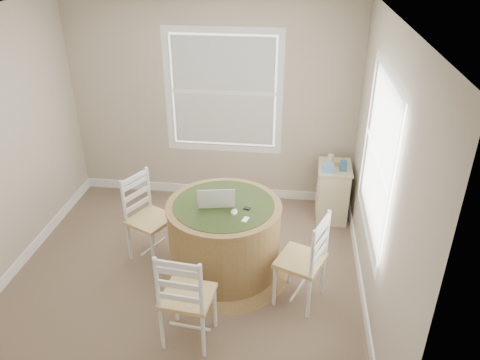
# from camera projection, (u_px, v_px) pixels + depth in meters

# --- Properties ---
(room) EXTENTS (3.64, 3.64, 2.64)m
(room) POSITION_uv_depth(u_px,v_px,m) (199.00, 160.00, 4.36)
(room) COLOR #755D4A
(room) RESTS_ON ground
(round_table) EXTENTS (1.32, 1.32, 0.82)m
(round_table) POSITION_uv_depth(u_px,v_px,m) (224.00, 236.00, 4.75)
(round_table) COLOR olive
(round_table) RESTS_ON ground
(chair_left) EXTENTS (0.55, 0.55, 0.95)m
(chair_left) POSITION_uv_depth(u_px,v_px,m) (151.00, 219.00, 4.98)
(chair_left) COLOR white
(chair_left) RESTS_ON ground
(chair_near) EXTENTS (0.46, 0.44, 0.95)m
(chair_near) POSITION_uv_depth(u_px,v_px,m) (187.00, 296.00, 3.94)
(chair_near) COLOR white
(chair_near) RESTS_ON ground
(chair_right) EXTENTS (0.53, 0.54, 0.95)m
(chair_right) POSITION_uv_depth(u_px,v_px,m) (300.00, 260.00, 4.37)
(chair_right) COLOR white
(chair_right) RESTS_ON ground
(laptop) EXTENTS (0.41, 0.37, 0.25)m
(laptop) POSITION_uv_depth(u_px,v_px,m) (216.00, 201.00, 4.57)
(laptop) COLOR white
(laptop) RESTS_ON round_table
(mouse) EXTENTS (0.09, 0.12, 0.04)m
(mouse) POSITION_uv_depth(u_px,v_px,m) (234.00, 212.00, 4.44)
(mouse) COLOR white
(mouse) RESTS_ON round_table
(phone) EXTENTS (0.07, 0.10, 0.02)m
(phone) POSITION_uv_depth(u_px,v_px,m) (245.00, 220.00, 4.34)
(phone) COLOR #B7BABF
(phone) RESTS_ON round_table
(keys) EXTENTS (0.07, 0.07, 0.02)m
(keys) POSITION_uv_depth(u_px,v_px,m) (247.00, 209.00, 4.50)
(keys) COLOR black
(keys) RESTS_ON round_table
(corner_chest) EXTENTS (0.40, 0.53, 0.70)m
(corner_chest) POSITION_uv_depth(u_px,v_px,m) (332.00, 192.00, 5.76)
(corner_chest) COLOR beige
(corner_chest) RESTS_ON ground
(tissue_box) EXTENTS (0.12, 0.12, 0.10)m
(tissue_box) POSITION_uv_depth(u_px,v_px,m) (329.00, 167.00, 5.47)
(tissue_box) COLOR #608FDD
(tissue_box) RESTS_ON corner_chest
(box_yellow) EXTENTS (0.15, 0.10, 0.06)m
(box_yellow) POSITION_uv_depth(u_px,v_px,m) (339.00, 163.00, 5.61)
(box_yellow) COLOR gold
(box_yellow) RESTS_ON corner_chest
(box_blue) EXTENTS (0.08, 0.08, 0.12)m
(box_blue) POSITION_uv_depth(u_px,v_px,m) (343.00, 165.00, 5.49)
(box_blue) COLOR #2D5E87
(box_blue) RESTS_ON corner_chest
(cup_cream) EXTENTS (0.07, 0.07, 0.09)m
(cup_cream) POSITION_uv_depth(u_px,v_px,m) (331.00, 159.00, 5.69)
(cup_cream) COLOR beige
(cup_cream) RESTS_ON corner_chest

